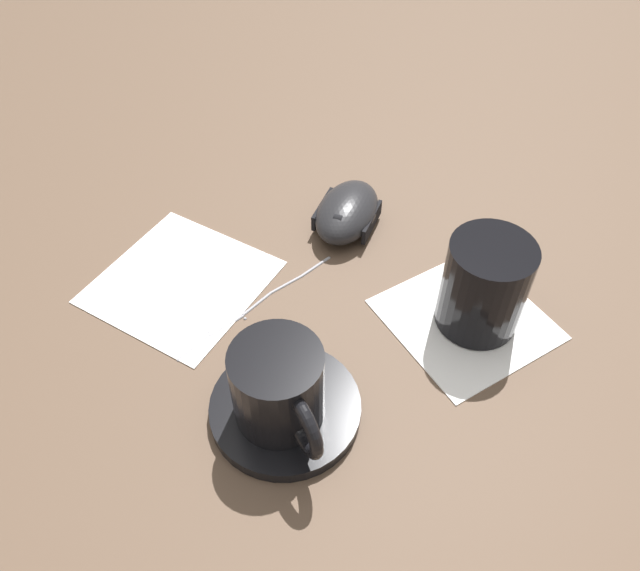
{
  "coord_description": "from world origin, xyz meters",
  "views": [
    {
      "loc": [
        -0.36,
        0.22,
        0.45
      ],
      "look_at": [
        -0.02,
        0.04,
        0.03
      ],
      "focal_mm": 35.0,
      "sensor_mm": 36.0,
      "label": 1
    }
  ],
  "objects_px": {
    "computer_mouse": "(347,212)",
    "coffee_cup": "(279,388)",
    "saucer": "(285,408)",
    "drinking_glass": "(484,286)"
  },
  "relations": [
    {
      "from": "saucer",
      "to": "drinking_glass",
      "type": "relative_size",
      "value": 1.37
    },
    {
      "from": "drinking_glass",
      "to": "coffee_cup",
      "type": "bearing_deg",
      "value": 93.17
    },
    {
      "from": "drinking_glass",
      "to": "saucer",
      "type": "bearing_deg",
      "value": 91.6
    },
    {
      "from": "saucer",
      "to": "computer_mouse",
      "type": "height_order",
      "value": "computer_mouse"
    },
    {
      "from": "saucer",
      "to": "drinking_glass",
      "type": "bearing_deg",
      "value": -88.4
    },
    {
      "from": "computer_mouse",
      "to": "drinking_glass",
      "type": "height_order",
      "value": "drinking_glass"
    },
    {
      "from": "coffee_cup",
      "to": "computer_mouse",
      "type": "relative_size",
      "value": 0.92
    },
    {
      "from": "computer_mouse",
      "to": "drinking_glass",
      "type": "distance_m",
      "value": 0.18
    },
    {
      "from": "computer_mouse",
      "to": "coffee_cup",
      "type": "bearing_deg",
      "value": 137.93
    },
    {
      "from": "saucer",
      "to": "computer_mouse",
      "type": "distance_m",
      "value": 0.23
    }
  ]
}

